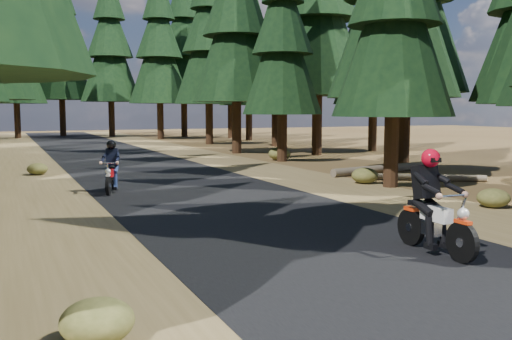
{
  "coord_description": "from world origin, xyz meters",
  "views": [
    {
      "loc": [
        -5.27,
        -10.32,
        2.47
      ],
      "look_at": [
        0.0,
        1.5,
        1.1
      ],
      "focal_mm": 40.0,
      "sensor_mm": 36.0,
      "label": 1
    }
  ],
  "objects_px": {
    "log_near": "(380,169)",
    "log_far": "(419,177)",
    "rider_follow": "(111,175)",
    "rider_lead": "(435,219)"
  },
  "relations": [
    {
      "from": "rider_lead",
      "to": "rider_follow",
      "type": "xyz_separation_m",
      "value": [
        -3.8,
        9.6,
        -0.08
      ]
    },
    {
      "from": "log_near",
      "to": "log_far",
      "type": "height_order",
      "value": "log_near"
    },
    {
      "from": "log_far",
      "to": "rider_lead",
      "type": "relative_size",
      "value": 2.22
    },
    {
      "from": "log_far",
      "to": "rider_follow",
      "type": "bearing_deg",
      "value": -153.91
    },
    {
      "from": "log_far",
      "to": "rider_lead",
      "type": "distance_m",
      "value": 10.47
    },
    {
      "from": "log_near",
      "to": "rider_follow",
      "type": "bearing_deg",
      "value": 174.39
    },
    {
      "from": "rider_lead",
      "to": "log_near",
      "type": "bearing_deg",
      "value": -120.49
    },
    {
      "from": "log_near",
      "to": "log_far",
      "type": "xyz_separation_m",
      "value": [
        -0.25,
        -2.55,
        -0.04
      ]
    },
    {
      "from": "log_far",
      "to": "rider_follow",
      "type": "distance_m",
      "value": 10.41
    },
    {
      "from": "rider_lead",
      "to": "log_far",
      "type": "bearing_deg",
      "value": -126.78
    }
  ]
}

